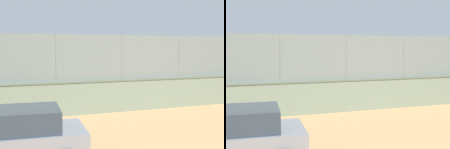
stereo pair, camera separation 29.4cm
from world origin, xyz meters
The scene contains 9 objects.
ground_plane centered at (0.00, 0.00, 0.00)m, with size 260.00×260.00×0.00m, color tan.
perimeter_wall centered at (-0.04, 13.45, 0.80)m, with size 32.56×0.84×1.58m.
fence_panel_on_wall centered at (-0.04, 13.45, 2.65)m, with size 31.97×0.45×2.13m.
player_at_service_line centered at (-4.55, 10.78, 0.90)m, with size 1.12×0.69×1.53m.
player_foreground_swinging centered at (0.57, -1.76, 0.96)m, with size 1.20×0.75×1.62m.
sports_ball centered at (-5.28, 11.74, 0.07)m, with size 0.13×0.13×0.13m, color orange.
spare_ball_by_wall centered at (0.72, 11.66, 0.06)m, with size 0.12×0.12×0.12m, color white.
courtside_bench centered at (-5.87, 12.36, 0.46)m, with size 1.60×0.40×0.87m.
parked_car_grey centered at (5.20, 18.84, 0.79)m, with size 4.09×2.24×1.52m.
Camera 1 is at (5.23, 26.85, 3.10)m, focal length 47.66 mm.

